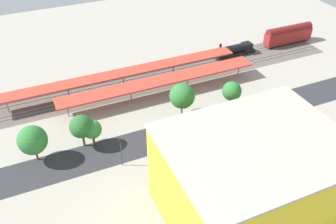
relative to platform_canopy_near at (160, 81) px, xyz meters
The scene contains 23 objects.
ground_plane 13.04m from the platform_canopy_near, 100.33° to the left, with size 178.26×178.26×0.00m, color #9E998C.
rail_bed 9.28m from the platform_canopy_near, 105.47° to the right, with size 111.41×13.71×0.01m, color #5B544C.
street_asphalt 17.41m from the platform_canopy_near, 97.54° to the left, with size 111.41×9.00×0.01m, color #2D2D33.
track_rails 9.21m from the platform_canopy_near, 105.47° to the right, with size 111.41×8.23×0.12m.
platform_canopy_near is the anchor object (origin of this frame).
platform_canopy_far 10.88m from the platform_canopy_near, 45.19° to the right, with size 66.84×5.20×4.46m.
locomotive 32.51m from the platform_canopy_near, 160.40° to the right, with size 14.19×2.73×4.91m.
passenger_coach 52.27m from the platform_canopy_near, 167.99° to the right, with size 17.45×3.19×6.29m.
parked_car_0 28.18m from the platform_canopy_near, 134.24° to the left, with size 4.60×1.87×1.75m.
parked_car_1 23.65m from the platform_canopy_near, 119.85° to the left, with size 4.65×1.97×1.59m.
parked_car_2 20.90m from the platform_canopy_near, 104.20° to the left, with size 4.23×1.92×1.61m.
parked_car_3 20.41m from the platform_canopy_near, 84.44° to the left, with size 4.12×1.92×1.77m.
parked_car_4 22.50m from the platform_canopy_near, 65.98° to the left, with size 4.45×1.79×1.71m.
construction_building 42.08m from the platform_canopy_near, 88.29° to the left, with size 28.62×22.37×16.31m, color yellow.
construction_roof_slab 43.68m from the platform_canopy_near, 88.29° to the left, with size 29.22×22.97×0.40m, color #ADA89E.
box_truck_0 24.73m from the platform_canopy_near, 104.60° to the left, with size 8.39×3.14×3.61m.
box_truck_1 26.91m from the platform_canopy_near, 98.99° to the left, with size 8.77×2.70×3.47m.
street_tree_0 10.95m from the platform_canopy_near, 96.10° to the left, with size 6.18×6.18×8.73m.
street_tree_1 35.90m from the platform_canopy_near, 20.34° to the left, with size 6.12×6.12×8.48m.
street_tree_2 18.89m from the platform_canopy_near, 137.54° to the left, with size 4.85×4.85×7.18m.
street_tree_3 24.83m from the platform_canopy_near, 30.34° to the left, with size 4.22×4.22×6.34m.
street_tree_4 26.50m from the platform_canopy_near, 27.23° to the left, with size 5.11×5.11×7.96m.
traffic_light 27.88m from the platform_canopy_near, 50.37° to the left, with size 0.50×0.36×7.20m.
Camera 1 is at (33.58, 62.54, 53.76)m, focal length 38.66 mm.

